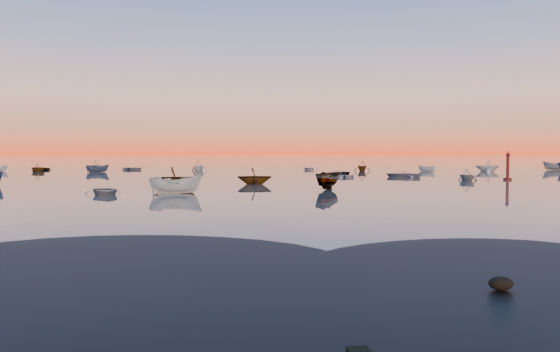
{
  "coord_description": "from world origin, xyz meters",
  "views": [
    {
      "loc": [
        -0.11,
        -18.09,
        3.46
      ],
      "look_at": [
        -1.41,
        28.0,
        1.3
      ],
      "focal_mm": 35.0,
      "sensor_mm": 36.0,
      "label": 1
    }
  ],
  "objects": [
    {
      "name": "ground",
      "position": [
        0.0,
        100.0,
        0.0
      ],
      "size": [
        600.0,
        600.0,
        0.0
      ],
      "primitive_type": "plane",
      "color": "#615A51",
      "rests_on": "ground"
    },
    {
      "name": "mud_lobes",
      "position": [
        0.0,
        -1.0,
        0.01
      ],
      "size": [
        140.0,
        6.0,
        0.07
      ],
      "primitive_type": null,
      "color": "black",
      "rests_on": "ground"
    },
    {
      "name": "moored_fleet",
      "position": [
        0.0,
        53.0,
        0.0
      ],
      "size": [
        124.0,
        58.0,
        1.2
      ],
      "primitive_type": null,
      "color": "silver",
      "rests_on": "ground"
    },
    {
      "name": "boat_near_left",
      "position": [
        -15.01,
        24.0,
        0.0
      ],
      "size": [
        4.27,
        3.22,
        0.99
      ],
      "primitive_type": "imported",
      "rotation": [
        0.0,
        0.0,
        0.46
      ],
      "color": "slate",
      "rests_on": "ground"
    },
    {
      "name": "boat_near_center",
      "position": [
        -9.67,
        25.1,
        0.0
      ],
      "size": [
        2.53,
        4.47,
        1.46
      ],
      "primitive_type": "imported",
      "rotation": [
        0.0,
        0.0,
        1.76
      ],
      "color": "silver",
      "rests_on": "ground"
    },
    {
      "name": "channel_marker",
      "position": [
        24.98,
        46.95,
        1.37
      ],
      "size": [
        0.97,
        0.97,
        3.46
      ],
      "color": "#44100E",
      "rests_on": "ground"
    }
  ]
}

